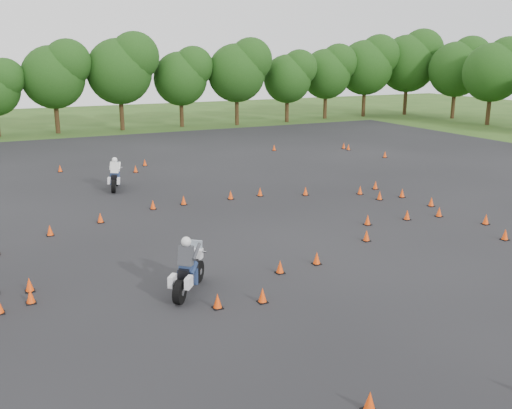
# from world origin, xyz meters

# --- Properties ---
(ground) EXTENTS (140.00, 140.00, 0.00)m
(ground) POSITION_xyz_m (0.00, 0.00, 0.00)
(ground) COLOR #2D5119
(ground) RESTS_ON ground
(asphalt_pad) EXTENTS (62.00, 62.00, 0.00)m
(asphalt_pad) POSITION_xyz_m (0.00, 6.00, 0.01)
(asphalt_pad) COLOR black
(asphalt_pad) RESTS_ON ground
(treeline) EXTENTS (87.19, 31.87, 10.96)m
(treeline) POSITION_xyz_m (4.63, 35.42, 4.56)
(treeline) COLOR #1A3F12
(treeline) RESTS_ON ground
(traffic_cones) EXTENTS (36.27, 33.36, 0.45)m
(traffic_cones) POSITION_xyz_m (-0.03, 5.85, 0.23)
(traffic_cones) COLOR #FF470A
(traffic_cones) RESTS_ON asphalt_pad
(rider_grey) EXTENTS (2.18, 2.45, 1.95)m
(rider_grey) POSITION_xyz_m (-4.82, -0.95, 0.98)
(rider_grey) COLOR #393A40
(rider_grey) RESTS_ON ground
(rider_white) EXTENTS (1.42, 2.53, 1.87)m
(rider_white) POSITION_xyz_m (-3.77, 14.62, 0.94)
(rider_white) COLOR white
(rider_white) RESTS_ON ground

